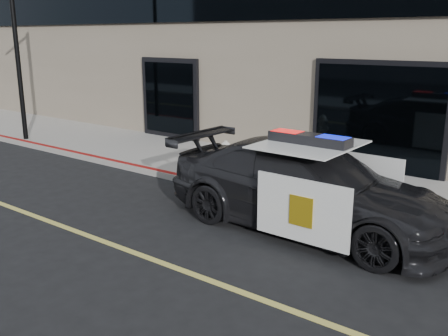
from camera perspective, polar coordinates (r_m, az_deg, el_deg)
The scene contains 5 objects.
ground at distance 7.01m, azimuth 3.34°, elevation -14.47°, with size 120.00×120.00×0.00m, color black.
sidewalk_n at distance 11.39m, azimuth 18.30°, elevation -3.06°, with size 60.00×3.50×0.15m, color gray.
police_car at distance 9.16m, azimuth 9.52°, elevation -2.10°, with size 2.54×5.44×1.76m.
fire_hydrant at distance 12.07m, azimuth 0.17°, elevation 1.03°, with size 0.38×0.53×0.85m.
street_light at distance 17.39m, azimuth -22.83°, elevation 12.62°, with size 0.15×1.35×5.33m.
Camera 1 is at (3.38, -5.10, 3.43)m, focal length 40.00 mm.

